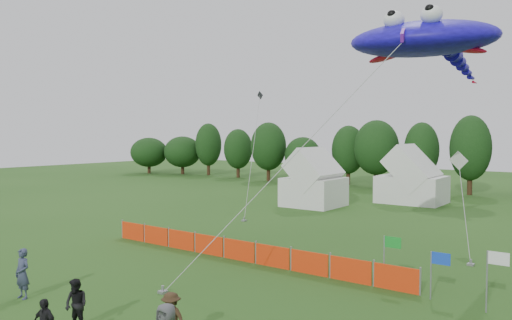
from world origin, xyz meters
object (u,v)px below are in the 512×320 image
Objects in this scene: tent_left at (314,183)px; tent_right at (412,181)px; barrier_fence at (239,250)px; stingray_kite at (427,41)px; spectator_c at (171,318)px; spectator_b at (76,305)px; spectator_a at (22,274)px.

tent_right is (6.10, 7.05, -0.02)m from tent_left.
stingray_kite is at bearing 24.81° from barrier_fence.
stingray_kite reaches higher than tent_left.
stingray_kite is at bearing -69.47° from tent_right.
tent_left is 0.81× the size of tent_right.
spectator_c is (4.54, -8.90, 0.29)m from barrier_fence.
tent_left is 2.81× the size of spectator_b.
stingray_kite is (6.57, 13.55, 9.56)m from spectator_b.
barrier_fence is (0.28, -25.39, -1.51)m from tent_right.
stingray_kite is (10.88, 12.98, 9.42)m from spectator_a.
barrier_fence is at bearing -155.19° from stingray_kite.
spectator_c is at bearing -104.85° from stingray_kite.
spectator_b is (7.67, -28.25, -1.22)m from tent_left.
tent_right reaches higher than spectator_a.
spectator_c is at bearing -0.72° from spectator_a.
stingray_kite is (3.32, 12.53, 9.59)m from spectator_c.
spectator_c is at bearing -68.15° from tent_left.
stingray_kite is (7.87, 3.64, 9.88)m from barrier_fence.
tent_right is 24.69m from stingray_kite.
tent_left is 29.37m from spectator_c.
stingray_kite reaches higher than spectator_c.
stingray_kite reaches higher than spectator_a.
tent_left is at bearing 92.79° from spectator_a.
tent_left is at bearing 94.58° from spectator_b.
spectator_b is 1.03× the size of spectator_c.
tent_left is 19.48m from barrier_fence.
tent_right is at bearing 110.53° from stingray_kite.
spectator_a reaches higher than spectator_b.
tent_right is 0.32× the size of barrier_fence.
spectator_c is at bearing 6.75° from spectator_b.
spectator_b is (4.31, -0.56, -0.14)m from spectator_a.
tent_right is at bearing 90.63° from barrier_fence.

